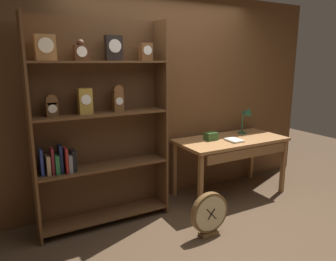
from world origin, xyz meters
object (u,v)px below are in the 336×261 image
at_px(desk_lamp, 247,115).
at_px(open_repair_manual, 234,140).
at_px(toolbox_small, 211,136).
at_px(workbench, 232,145).
at_px(round_clock_large, 209,214).
at_px(bookshelf, 97,124).

height_order(desk_lamp, open_repair_manual, desk_lamp).
bearing_deg(open_repair_manual, toolbox_small, 140.55).
relative_size(desk_lamp, open_repair_manual, 1.79).
xyz_separation_m(workbench, toolbox_small, (-0.27, 0.10, 0.13)).
relative_size(workbench, toolbox_small, 9.46).
distance_m(desk_lamp, round_clock_large, 1.70).
relative_size(toolbox_small, round_clock_large, 0.33).
height_order(workbench, round_clock_large, workbench).
height_order(workbench, desk_lamp, desk_lamp).
bearing_deg(toolbox_small, round_clock_large, -126.40).
bearing_deg(desk_lamp, workbench, -158.49).
xyz_separation_m(bookshelf, open_repair_manual, (1.70, -0.21, -0.34)).
bearing_deg(open_repair_manual, workbench, 64.26).
bearing_deg(desk_lamp, toolbox_small, -175.59).
relative_size(workbench, round_clock_large, 3.11).
relative_size(bookshelf, desk_lamp, 5.58).
bearing_deg(workbench, round_clock_large, -140.86).
bearing_deg(bookshelf, open_repair_manual, -6.95).
xyz_separation_m(toolbox_small, open_repair_manual, (0.22, -0.20, -0.04)).
xyz_separation_m(workbench, open_repair_manual, (-0.05, -0.10, 0.09)).
distance_m(bookshelf, open_repair_manual, 1.74).
bearing_deg(round_clock_large, bookshelf, 137.63).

